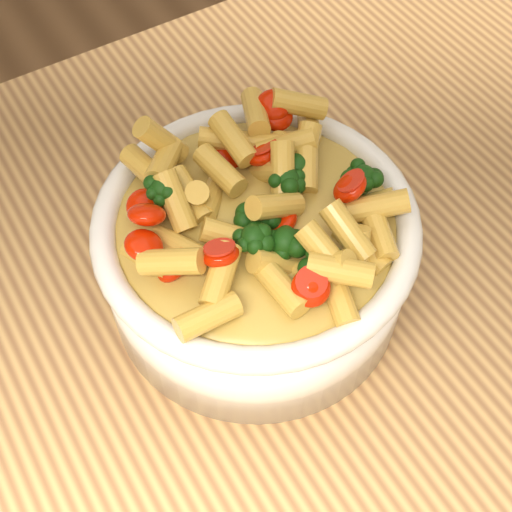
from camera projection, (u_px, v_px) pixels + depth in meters
table at (342, 333)px, 0.71m from camera, size 1.20×0.80×0.90m
serving_bowl at (256, 255)px, 0.57m from camera, size 0.25×0.25×0.11m
pasta_salad at (256, 202)px, 0.52m from camera, size 0.20×0.20×0.04m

